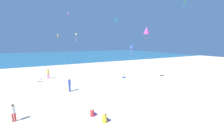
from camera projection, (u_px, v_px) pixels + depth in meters
ground_plane at (99, 78)px, 23.21m from camera, size 120.00×120.00×0.00m
ocean_water at (60, 56)px, 64.95m from camera, size 120.00×60.00×0.05m
beach_chair_far_left at (40, 80)px, 20.81m from camera, size 0.73×0.55×0.62m
cooler_box at (124, 77)px, 23.18m from camera, size 0.58×0.44×0.26m
person_0 at (92, 113)px, 10.98m from camera, size 0.58×0.44×0.66m
person_1 at (105, 118)px, 10.12m from camera, size 0.67×0.64×0.76m
person_2 at (13, 111)px, 10.12m from camera, size 0.35×0.35×1.37m
person_3 at (48, 73)px, 22.62m from camera, size 0.41×0.41×1.62m
person_4 at (69, 84)px, 16.49m from camera, size 0.44×0.44×1.59m
kite_yellow at (76, 34)px, 30.88m from camera, size 0.52×0.62×1.70m
kite_green at (184, 0)px, 17.82m from camera, size 0.92×0.63×1.67m
kite_orange at (58, 35)px, 37.26m from camera, size 0.33×1.16×1.93m
kite_magenta at (147, 30)px, 19.99m from camera, size 0.86×0.89×1.70m
kite_blue at (131, 47)px, 22.61m from camera, size 0.22×0.66×1.60m
kite_purple at (68, 13)px, 27.10m from camera, size 0.64×0.58×1.46m
kite_teal at (116, 20)px, 35.47m from camera, size 0.83×0.32×1.33m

